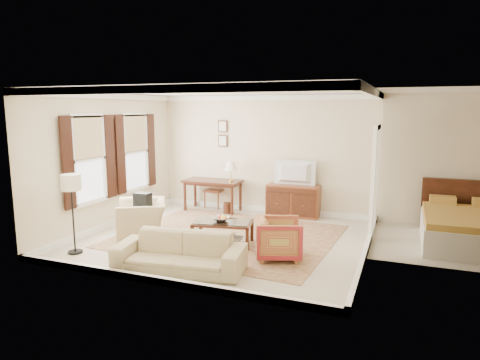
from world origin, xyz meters
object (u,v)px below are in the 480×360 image
Objects in this scene: coffee_table at (223,226)px; writing_desk at (213,184)px; sideboard at (293,201)px; striped_armchair at (279,237)px; tv at (294,165)px; sofa at (180,246)px; club_armchair at (142,212)px.

writing_desk is at bearing 118.90° from coffee_table.
sideboard is 3.01m from striped_armchair.
writing_desk is at bearing -174.65° from sideboard.
tv is 2.83m from coffee_table.
sofa is (-0.11, -1.48, 0.05)m from coffee_table.
striped_armchair is 0.38× the size of sofa.
writing_desk is 2.12m from tv.
writing_desk is 1.16× the size of sideboard.
coffee_table is at bearing 58.72° from club_armchair.
club_armchair is (-0.45, -2.44, -0.20)m from writing_desk.
sofa is at bearing 78.75° from tv.
tv is (0.00, -0.02, 0.87)m from sideboard.
striped_armchair is at bearing 32.46° from sofa.
sofa is (1.23, -3.90, -0.28)m from writing_desk.
club_armchair is at bearing -179.24° from coffee_table.
striped_armchair is at bearing -47.47° from writing_desk.
striped_armchair is at bearing 99.72° from tv.
club_armchair is 0.53× the size of sofa.
writing_desk is 0.70× the size of sofa.
sofa reaches higher than sideboard.
coffee_table is at bearing 77.63° from sofa.
club_armchair is at bearing 130.95° from sofa.
sideboard is 0.87m from tv.
sofa is at bearing 17.12° from club_armchair.
sofa reaches higher than coffee_table.
club_armchair reaches higher than sofa.
sofa is (-1.31, -1.13, 0.01)m from striped_armchair.
coffee_table is 1.54× the size of striped_armchair.
sideboard is 1.04× the size of coffee_table.
club_armchair is at bearing 63.71° from striped_armchair.
coffee_table is 1.80m from club_armchair.
writing_desk reaches higher than striped_armchair.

